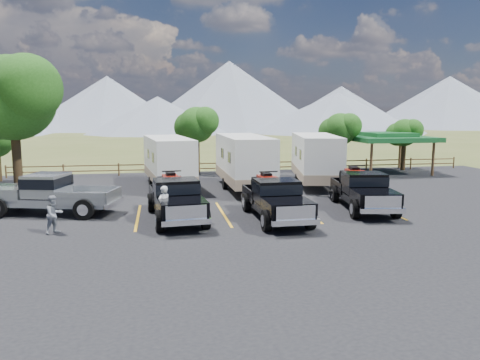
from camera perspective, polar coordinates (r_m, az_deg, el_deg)
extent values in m
plane|color=#475323|center=(19.04, 5.62, -6.61)|extent=(320.00, 320.00, 0.00)
cube|color=black|center=(21.85, 3.52, -4.56)|extent=(44.00, 34.00, 0.04)
cube|color=gold|center=(22.27, -12.34, -4.42)|extent=(0.12, 5.50, 0.01)
cube|color=gold|center=(22.45, -2.06, -4.13)|extent=(0.12, 5.50, 0.01)
cube|color=gold|center=(23.31, 7.75, -3.73)|extent=(0.12, 5.50, 0.01)
cube|color=gold|center=(24.80, 16.61, -3.27)|extent=(0.12, 5.50, 0.01)
cylinder|color=black|center=(27.88, -25.52, 2.08)|extent=(0.48, 0.48, 4.48)
sphere|color=#1E4C13|center=(27.76, -25.97, 8.99)|extent=(4.48, 4.48, 4.48)
sphere|color=#1E4C13|center=(26.75, -24.50, 10.16)|extent=(3.52, 3.52, 3.52)
cylinder|color=black|center=(37.57, 12.01, 2.87)|extent=(0.39, 0.39, 2.80)
sphere|color=#1E4C13|center=(37.44, 12.11, 6.07)|extent=(2.52, 2.52, 2.52)
sphere|color=#1E4C13|center=(37.22, 13.15, 6.44)|extent=(1.98, 1.98, 1.98)
sphere|color=#1E4C13|center=(37.63, 11.16, 5.84)|extent=(2.16, 2.16, 2.16)
cylinder|color=black|center=(41.07, 19.28, 2.85)|extent=(0.38, 0.38, 2.52)
sphere|color=#1E4C13|center=(40.94, 19.41, 5.48)|extent=(2.24, 2.24, 2.24)
sphere|color=#1E4C13|center=(40.82, 20.30, 5.77)|extent=(1.76, 1.76, 1.76)
sphere|color=#1E4C13|center=(41.04, 18.61, 5.30)|extent=(1.92, 1.92, 1.92)
cylinder|color=black|center=(36.98, -5.24, 3.15)|extent=(0.41, 0.41, 3.08)
sphere|color=#1E4C13|center=(36.84, -5.29, 6.73)|extent=(2.80, 2.80, 2.80)
sphere|color=#1E4C13|center=(36.39, -4.28, 7.20)|extent=(2.20, 2.20, 2.20)
sphere|color=#1E4C13|center=(37.25, -6.20, 6.43)|extent=(2.40, 2.40, 2.40)
sphere|color=#1E4C13|center=(35.98, -27.06, 4.49)|extent=(1.65, 1.65, 1.65)
cylinder|color=brown|center=(38.11, -26.63, 0.87)|extent=(0.12, 0.12, 1.00)
cylinder|color=brown|center=(37.15, -20.72, 1.05)|extent=(0.12, 0.12, 1.00)
cylinder|color=brown|center=(36.60, -14.56, 1.22)|extent=(0.12, 0.12, 1.00)
cylinder|color=brown|center=(36.49, -8.29, 1.39)|extent=(0.12, 0.12, 1.00)
cylinder|color=brown|center=(36.81, -2.05, 1.53)|extent=(0.12, 0.12, 1.00)
cylinder|color=brown|center=(37.56, 4.01, 1.65)|extent=(0.12, 0.12, 1.00)
cylinder|color=brown|center=(38.71, 9.77, 1.75)|extent=(0.12, 0.12, 1.00)
cylinder|color=brown|center=(40.23, 15.15, 1.83)|extent=(0.12, 0.12, 1.00)
cylinder|color=brown|center=(42.07, 20.10, 1.89)|extent=(0.12, 0.12, 1.00)
cylinder|color=brown|center=(44.20, 24.60, 1.93)|extent=(0.12, 0.12, 1.00)
cube|color=brown|center=(37.14, 1.01, 1.52)|extent=(36.00, 0.06, 0.08)
cube|color=brown|center=(37.09, 1.01, 2.13)|extent=(36.00, 0.06, 0.08)
cylinder|color=brown|center=(35.91, 15.71, 2.33)|extent=(0.20, 0.20, 2.60)
cylinder|color=brown|center=(40.45, 12.67, 3.09)|extent=(0.20, 0.20, 2.60)
cylinder|color=brown|center=(38.33, 22.48, 2.37)|extent=(0.20, 0.20, 2.60)
cylinder|color=brown|center=(42.61, 18.90, 3.11)|extent=(0.20, 0.20, 2.60)
cube|color=#195728|center=(39.14, 17.53, 4.86)|extent=(6.20, 6.20, 0.35)
cube|color=#195728|center=(39.12, 17.55, 5.30)|extent=(3.50, 3.50, 0.35)
cone|color=slate|center=(130.38, -15.80, 9.04)|extent=(44.00, 44.00, 14.00)
cone|color=slate|center=(127.19, -1.31, 10.28)|extent=(52.00, 52.00, 18.00)
cone|color=slate|center=(141.96, 12.18, 8.69)|extent=(40.00, 40.00, 12.00)
cone|color=slate|center=(153.41, 24.06, 8.69)|extent=(50.00, 50.00, 15.00)
cone|color=slate|center=(104.71, -9.98, 7.81)|extent=(32.00, 32.00, 8.00)
cone|color=slate|center=(109.27, 11.70, 8.05)|extent=(40.00, 40.00, 9.00)
cube|color=black|center=(21.33, -7.80, -3.14)|extent=(2.41, 5.91, 0.36)
cube|color=black|center=(19.38, -7.05, -3.17)|extent=(2.11, 2.00, 0.50)
cube|color=black|center=(21.08, -7.79, -1.27)|extent=(2.04, 1.75, 1.01)
cube|color=black|center=(21.06, -7.80, -0.86)|extent=(2.09, 1.82, 0.45)
cube|color=black|center=(23.05, -8.42, -1.58)|extent=(2.17, 2.60, 0.56)
cube|color=white|center=(18.39, -6.57, -3.95)|extent=(1.62, 0.24, 0.56)
cube|color=white|center=(18.42, -6.52, -5.16)|extent=(1.99, 0.37, 0.22)
cube|color=white|center=(24.30, -8.76, -1.88)|extent=(1.99, 0.35, 0.22)
cylinder|color=black|center=(19.33, -9.79, -4.95)|extent=(0.39, 0.93, 0.91)
cylinder|color=black|center=(19.59, -4.24, -4.66)|extent=(0.39, 0.93, 0.91)
cylinder|color=black|center=(23.22, -10.78, -2.72)|extent=(0.39, 0.93, 0.91)
cylinder|color=black|center=(23.44, -6.15, -2.51)|extent=(0.39, 0.93, 0.91)
cube|color=maroon|center=(22.94, -8.46, 0.10)|extent=(0.83, 1.38, 0.35)
cube|color=black|center=(22.91, -8.47, 0.72)|extent=(0.48, 0.79, 0.18)
cube|color=maroon|center=(22.38, -8.29, 0.15)|extent=(0.84, 0.43, 0.22)
cylinder|color=black|center=(22.44, -8.34, 1.08)|extent=(0.91, 0.15, 0.06)
cylinder|color=black|center=(22.38, -9.42, -0.66)|extent=(0.32, 0.59, 0.57)
cylinder|color=black|center=(22.49, -7.12, -0.57)|extent=(0.32, 0.59, 0.57)
cylinder|color=black|center=(23.47, -9.71, -0.24)|extent=(0.32, 0.59, 0.57)
cylinder|color=black|center=(23.58, -7.52, -0.16)|extent=(0.32, 0.59, 0.57)
cube|color=black|center=(21.21, 4.38, -3.17)|extent=(1.95, 5.71, 0.36)
cube|color=black|center=(19.34, 5.89, -3.22)|extent=(1.95, 1.83, 0.50)
cube|color=black|center=(20.97, 4.49, -1.32)|extent=(1.90, 1.59, 1.00)
cube|color=black|center=(20.94, 4.49, -0.92)|extent=(1.94, 1.65, 0.45)
cube|color=black|center=(22.86, 3.19, -1.62)|extent=(1.96, 2.43, 0.55)
cube|color=white|center=(18.40, 6.81, -3.99)|extent=(1.59, 0.11, 0.55)
cube|color=white|center=(18.43, 6.84, -5.18)|extent=(1.95, 0.22, 0.22)
cube|color=white|center=(24.06, 2.49, -1.91)|extent=(1.95, 0.20, 0.22)
cylinder|color=black|center=(19.16, 3.23, -4.98)|extent=(0.32, 0.90, 0.90)
cylinder|color=black|center=(19.69, 8.53, -4.69)|extent=(0.32, 0.90, 0.90)
cylinder|color=black|center=(22.91, 0.80, -2.74)|extent=(0.32, 0.90, 0.90)
cylinder|color=black|center=(23.36, 5.31, -2.55)|extent=(0.32, 0.90, 0.90)
cube|color=maroon|center=(22.75, 3.21, 0.05)|extent=(0.72, 1.31, 0.35)
cube|color=black|center=(22.72, 3.21, 0.67)|extent=(0.41, 0.75, 0.18)
cube|color=maroon|center=(22.22, 3.56, 0.10)|extent=(0.80, 0.36, 0.22)
cylinder|color=black|center=(22.26, 3.50, 1.03)|extent=(0.90, 0.08, 0.06)
cylinder|color=black|center=(22.15, 2.43, -0.69)|extent=(0.27, 0.56, 0.56)
cylinder|color=black|center=(22.38, 4.66, -0.62)|extent=(0.27, 0.56, 0.56)
cylinder|color=black|center=(23.21, 1.80, -0.27)|extent=(0.27, 0.56, 0.56)
cylinder|color=black|center=(23.42, 3.94, -0.21)|extent=(0.27, 0.56, 0.56)
cube|color=black|center=(24.10, 14.76, -2.01)|extent=(2.65, 5.95, 0.36)
cube|color=black|center=(22.22, 16.20, -1.96)|extent=(2.17, 2.07, 0.50)
cube|color=black|center=(23.87, 14.91, -0.34)|extent=(2.10, 1.83, 1.01)
cube|color=black|center=(23.85, 14.92, 0.01)|extent=(2.15, 1.89, 0.45)
cube|color=black|center=(25.77, 13.65, -0.67)|extent=(2.26, 2.67, 0.55)
cube|color=white|center=(21.27, 17.03, -2.59)|extent=(1.61, 0.31, 0.55)
cube|color=white|center=(21.29, 17.04, -3.63)|extent=(1.98, 0.46, 0.22)
cube|color=white|center=(26.98, 12.95, -0.98)|extent=(1.98, 0.44, 0.22)
cylinder|color=black|center=(21.99, 13.83, -3.44)|extent=(0.43, 0.94, 0.91)
cylinder|color=black|center=(22.57, 18.48, -3.33)|extent=(0.43, 0.94, 0.91)
cylinder|color=black|center=(25.79, 11.48, -1.63)|extent=(0.43, 0.94, 0.91)
cylinder|color=black|center=(26.28, 15.51, -1.58)|extent=(0.43, 0.94, 0.91)
cube|color=maroon|center=(25.68, 13.70, 0.83)|extent=(0.88, 1.40, 0.35)
cube|color=black|center=(25.65, 13.72, 1.38)|extent=(0.51, 0.81, 0.18)
cube|color=maroon|center=(25.13, 14.04, 0.89)|extent=(0.85, 0.46, 0.22)
cylinder|color=black|center=(25.19, 14.01, 1.71)|extent=(0.91, 0.19, 0.06)
cylinder|color=black|center=(25.06, 13.02, 0.20)|extent=(0.34, 0.60, 0.56)
cylinder|color=black|center=(25.30, 15.01, 0.21)|extent=(0.34, 0.60, 0.56)
cylinder|color=black|center=(26.12, 12.41, 0.55)|extent=(0.34, 0.60, 0.56)
cylinder|color=black|center=(26.35, 14.32, 0.55)|extent=(0.34, 0.60, 0.56)
cube|color=silver|center=(30.34, -8.72, 2.64)|extent=(3.27, 7.62, 2.66)
cube|color=gray|center=(30.46, -8.68, 0.70)|extent=(3.29, 7.66, 0.59)
cube|color=black|center=(28.34, -10.58, 2.73)|extent=(0.13, 0.88, 0.59)
cube|color=black|center=(28.71, -5.84, 2.90)|extent=(0.13, 0.88, 0.59)
cylinder|color=black|center=(30.69, -10.79, -0.22)|extent=(0.33, 0.71, 0.69)
cylinder|color=black|center=(31.00, -6.71, -0.04)|extent=(0.33, 0.71, 0.69)
cube|color=black|center=(26.04, -7.18, -1.34)|extent=(0.34, 1.77, 0.10)
cube|color=silver|center=(29.05, 0.49, 2.66)|extent=(2.57, 7.77, 2.79)
cube|color=gray|center=(29.18, 0.49, 0.54)|extent=(2.60, 7.81, 0.62)
cube|color=black|center=(26.91, -1.33, 2.79)|extent=(0.03, 0.93, 0.62)
cube|color=black|center=(27.42, 3.84, 2.88)|extent=(0.03, 0.93, 0.62)
cylinder|color=black|center=(29.36, -1.86, -0.43)|extent=(0.27, 0.73, 0.72)
cylinder|color=black|center=(29.79, 2.57, -0.31)|extent=(0.27, 0.73, 0.72)
cube|color=black|center=(24.60, 2.63, -1.81)|extent=(0.15, 1.86, 0.10)
cube|color=silver|center=(31.20, 9.22, 2.91)|extent=(3.84, 7.97, 2.75)
cube|color=gray|center=(31.32, 9.18, 0.96)|extent=(3.87, 8.01, 0.61)
cube|color=black|center=(29.13, 7.36, 3.10)|extent=(0.19, 0.90, 0.61)
cube|color=black|center=(29.51, 12.14, 3.05)|extent=(0.19, 0.90, 0.61)
cylinder|color=black|center=(31.55, 7.01, 0.12)|extent=(0.38, 0.75, 0.71)
cylinder|color=black|center=(31.87, 11.12, 0.11)|extent=(0.38, 0.75, 0.71)
cube|color=black|center=(26.74, 10.59, -1.13)|extent=(0.46, 1.82, 0.10)
cube|color=gray|center=(24.03, -22.10, -2.33)|extent=(6.25, 3.40, 0.38)
cube|color=gray|center=(24.95, -26.25, -1.30)|extent=(2.34, 2.42, 0.52)
cube|color=gray|center=(23.97, -22.46, -0.55)|extent=(2.08, 2.32, 1.04)
cube|color=black|center=(23.95, -22.48, -0.18)|extent=(2.15, 2.38, 0.47)
cube|color=gray|center=(23.18, -18.00, -1.77)|extent=(2.94, 2.59, 0.57)
cube|color=white|center=(22.78, -15.05, -2.71)|extent=(0.69, 2.02, 0.23)
cylinder|color=black|center=(25.90, -25.16, -2.19)|extent=(0.99, 0.55, 0.94)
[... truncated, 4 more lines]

